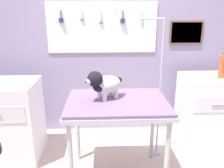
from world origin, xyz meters
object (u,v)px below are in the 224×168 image
at_px(grooming_arm, 159,96).
at_px(soda_bottle, 222,66).
at_px(counter_left, 3,121).
at_px(dog, 104,84).
at_px(grooming_table, 117,109).
at_px(cabinet_right, 208,111).

height_order(grooming_arm, soda_bottle, grooming_arm).
xyz_separation_m(grooming_arm, counter_left, (-1.75, 0.03, -0.28)).
relative_size(dog, counter_left, 0.41).
bearing_deg(grooming_table, soda_bottle, 21.90).
distance_m(grooming_table, counter_left, 1.35).
bearing_deg(soda_bottle, grooming_table, -158.10).
bearing_deg(grooming_table, grooming_arm, 37.75).
xyz_separation_m(cabinet_right, soda_bottle, (0.06, -0.07, 0.58)).
relative_size(grooming_table, dog, 2.57).
relative_size(dog, soda_bottle, 1.28).
xyz_separation_m(dog, counter_left, (-1.14, 0.37, -0.53)).
height_order(counter_left, cabinet_right, counter_left).
xyz_separation_m(counter_left, cabinet_right, (2.42, 0.16, -0.00)).
bearing_deg(dog, grooming_arm, 29.08).
bearing_deg(grooming_arm, cabinet_right, 15.08).
bearing_deg(dog, grooming_table, -17.29).
xyz_separation_m(grooming_table, cabinet_right, (1.16, 0.56, -0.30)).
distance_m(grooming_table, cabinet_right, 1.32).
height_order(grooming_arm, dog, grooming_arm).
bearing_deg(cabinet_right, soda_bottle, -51.62).
xyz_separation_m(grooming_arm, cabinet_right, (0.67, 0.18, -0.28)).
xyz_separation_m(grooming_table, grooming_arm, (0.49, 0.38, -0.02)).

